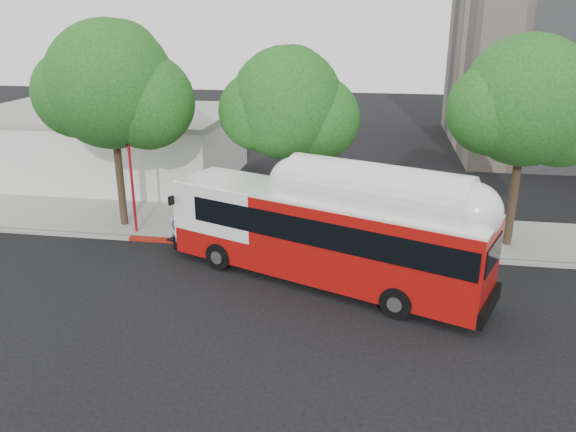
# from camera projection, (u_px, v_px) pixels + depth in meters

# --- Properties ---
(ground) EXTENTS (120.00, 120.00, 0.00)m
(ground) POSITION_uv_depth(u_px,v_px,m) (287.00, 290.00, 21.10)
(ground) COLOR black
(ground) RESTS_ON ground
(sidewalk) EXTENTS (60.00, 5.00, 0.15)m
(sidewalk) POSITION_uv_depth(u_px,v_px,m) (309.00, 228.00, 27.12)
(sidewalk) COLOR gray
(sidewalk) RESTS_ON ground
(curb_strip) EXTENTS (60.00, 0.30, 0.15)m
(curb_strip) POSITION_uv_depth(u_px,v_px,m) (302.00, 249.00, 24.70)
(curb_strip) COLOR gray
(curb_strip) RESTS_ON ground
(red_curb_segment) EXTENTS (10.00, 0.32, 0.16)m
(red_curb_segment) POSITION_uv_depth(u_px,v_px,m) (236.00, 245.00, 25.15)
(red_curb_segment) COLOR maroon
(red_curb_segment) RESTS_ON ground
(street_tree_left) EXTENTS (6.67, 5.80, 9.74)m
(street_tree_left) POSITION_uv_depth(u_px,v_px,m) (121.00, 90.00, 25.36)
(street_tree_left) COLOR #2D2116
(street_tree_left) RESTS_ON ground
(street_tree_mid) EXTENTS (5.75, 5.00, 8.62)m
(street_tree_mid) POSITION_uv_depth(u_px,v_px,m) (296.00, 108.00, 24.86)
(street_tree_mid) COLOR #2D2116
(street_tree_mid) RESTS_ON ground
(street_tree_right) EXTENTS (6.21, 5.40, 9.18)m
(street_tree_right) POSITION_uv_depth(u_px,v_px,m) (537.00, 106.00, 23.04)
(street_tree_right) COLOR #2D2116
(street_tree_right) RESTS_ON ground
(low_commercial_bldg) EXTENTS (16.20, 10.20, 4.25)m
(low_commercial_bldg) POSITION_uv_depth(u_px,v_px,m) (105.00, 144.00, 35.52)
(low_commercial_bldg) COLOR silver
(low_commercial_bldg) RESTS_ON ground
(transit_bus) EXTENTS (13.29, 7.15, 3.96)m
(transit_bus) POSITION_uv_depth(u_px,v_px,m) (325.00, 237.00, 21.27)
(transit_bus) COLOR #9E0D0B
(transit_bus) RESTS_ON ground
(signal_pole) EXTENTS (0.13, 0.43, 4.57)m
(signal_pole) POSITION_uv_depth(u_px,v_px,m) (132.00, 187.00, 25.79)
(signal_pole) COLOR #B2131F
(signal_pole) RESTS_ON ground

